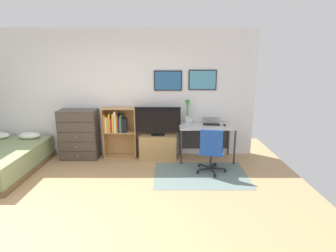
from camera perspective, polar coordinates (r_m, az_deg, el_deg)
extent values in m
plane|color=tan|center=(4.02, -18.16, -17.42)|extent=(7.20, 7.20, 0.00)
cube|color=white|center=(5.84, -11.86, 6.79)|extent=(6.12, 0.06, 2.70)
cube|color=black|center=(5.64, 0.07, 9.75)|extent=(0.59, 0.02, 0.42)
cube|color=#285B93|center=(5.63, 0.07, 9.75)|extent=(0.55, 0.01, 0.38)
cube|color=black|center=(5.69, 7.54, 9.81)|extent=(0.59, 0.02, 0.42)
cube|color=#4C93B7|center=(5.68, 7.56, 9.80)|extent=(0.55, 0.01, 0.38)
cube|color=slate|center=(4.98, 7.11, -10.38)|extent=(1.70, 1.20, 0.01)
ellipsoid|color=white|center=(6.28, -27.61, -1.82)|extent=(0.44, 0.28, 0.14)
cube|color=#4C4238|center=(5.92, -18.49, -1.68)|extent=(0.78, 0.42, 1.05)
cube|color=#493F35|center=(5.85, -18.84, -6.17)|extent=(0.74, 0.01, 0.19)
sphere|color=#A59E8C|center=(5.84, -18.89, -6.23)|extent=(0.03, 0.03, 0.03)
cube|color=#493F35|center=(5.79, -19.00, -4.24)|extent=(0.74, 0.01, 0.19)
sphere|color=#A59E8C|center=(5.77, -19.05, -4.29)|extent=(0.03, 0.03, 0.03)
cube|color=#493F35|center=(5.73, -19.16, -2.26)|extent=(0.74, 0.01, 0.19)
sphere|color=#A59E8C|center=(5.71, -19.21, -2.30)|extent=(0.03, 0.03, 0.03)
cube|color=#493F35|center=(5.68, -19.33, -0.24)|extent=(0.74, 0.01, 0.19)
sphere|color=#A59E8C|center=(5.66, -19.38, -0.28)|extent=(0.03, 0.03, 0.03)
cube|color=#493F35|center=(5.63, -19.49, 1.81)|extent=(0.74, 0.01, 0.19)
sphere|color=#A59E8C|center=(5.62, -19.55, 1.78)|extent=(0.03, 0.03, 0.03)
cube|color=tan|center=(5.83, -13.49, -1.41)|extent=(0.02, 0.30, 1.08)
cube|color=tan|center=(5.71, -6.90, -1.45)|extent=(0.02, 0.30, 1.08)
cube|color=tan|center=(5.92, -10.01, -6.41)|extent=(0.69, 0.30, 0.02)
cube|color=tan|center=(5.76, -10.24, -1.22)|extent=(0.66, 0.30, 0.02)
cube|color=tan|center=(5.65, -10.46, 3.79)|extent=(0.66, 0.30, 0.02)
cube|color=tan|center=(5.90, -9.98, -1.06)|extent=(0.69, 0.01, 1.08)
cube|color=orange|center=(5.74, -13.34, 0.62)|extent=(0.03, 0.22, 0.38)
cube|color=white|center=(5.72, -13.04, 0.36)|extent=(0.03, 0.19, 0.33)
cube|color=gold|center=(5.71, -12.67, 0.31)|extent=(0.03, 0.18, 0.32)
cube|color=gold|center=(5.71, -12.34, 0.68)|extent=(0.03, 0.20, 0.40)
cube|color=red|center=(5.72, -11.93, 0.26)|extent=(0.03, 0.22, 0.30)
cube|color=gold|center=(5.70, -11.55, 0.72)|extent=(0.04, 0.23, 0.40)
cube|color=white|center=(5.68, -11.18, 0.92)|extent=(0.04, 0.20, 0.44)
cube|color=orange|center=(5.69, -10.77, 0.53)|extent=(0.03, 0.21, 0.36)
cube|color=black|center=(5.68, -10.48, 0.61)|extent=(0.02, 0.21, 0.38)
cube|color=#8C388C|center=(5.67, -10.23, 0.30)|extent=(0.02, 0.19, 0.32)
cube|color=#2D8C4C|center=(5.68, -9.94, 0.60)|extent=(0.02, 0.24, 0.37)
cube|color=black|center=(5.65, -9.67, 0.64)|extent=(0.03, 0.18, 0.39)
cube|color=black|center=(5.67, -9.30, 0.22)|extent=(0.02, 0.21, 0.30)
cube|color=black|center=(5.64, -8.97, 0.19)|extent=(0.03, 0.17, 0.30)
cube|color=tan|center=(5.71, -2.10, -4.38)|extent=(0.78, 0.40, 0.51)
cube|color=tan|center=(5.52, -2.17, -5.05)|extent=(0.78, 0.01, 0.02)
cube|color=black|center=(5.61, -2.13, -1.89)|extent=(0.28, 0.16, 0.02)
cube|color=black|center=(5.60, -2.13, -1.54)|extent=(0.06, 0.04, 0.05)
cube|color=black|center=(5.53, -2.16, 1.30)|extent=(0.96, 0.02, 0.55)
cube|color=black|center=(5.52, -2.16, 1.27)|extent=(0.93, 0.01, 0.52)
cube|color=silver|center=(5.53, 8.40, -0.04)|extent=(1.13, 0.61, 0.03)
cube|color=#2D2D30|center=(5.32, 2.94, -4.63)|extent=(0.03, 0.03, 0.71)
cube|color=#2D2D30|center=(5.48, 14.24, -4.50)|extent=(0.03, 0.03, 0.71)
cube|color=#2D2D30|center=(5.84, 2.68, -2.91)|extent=(0.03, 0.03, 0.71)
cube|color=#2D2D30|center=(5.99, 12.99, -2.85)|extent=(0.03, 0.03, 0.71)
cube|color=#2D2D30|center=(5.90, 7.88, -2.51)|extent=(1.07, 0.02, 0.50)
cylinder|color=#232326|center=(5.16, 12.35, -9.46)|extent=(0.05, 0.05, 0.05)
cube|color=#232326|center=(5.14, 10.79, -8.99)|extent=(0.28, 0.08, 0.02)
cylinder|color=#232326|center=(5.40, 10.23, -8.27)|extent=(0.05, 0.05, 0.05)
cube|color=#232326|center=(5.27, 9.74, -8.38)|extent=(0.16, 0.26, 0.02)
cylinder|color=#232326|center=(5.32, 6.80, -8.50)|extent=(0.05, 0.05, 0.05)
cube|color=#232326|center=(5.22, 7.99, -8.51)|extent=(0.21, 0.22, 0.02)
cylinder|color=#232326|center=(5.02, 6.51, -9.92)|extent=(0.05, 0.05, 0.05)
cube|color=#232326|center=(5.07, 7.89, -9.21)|extent=(0.27, 0.15, 0.02)
cylinder|color=#232326|center=(4.91, 10.11, -10.58)|extent=(0.05, 0.05, 0.05)
cube|color=#232326|center=(5.02, 9.66, -9.52)|extent=(0.06, 0.28, 0.02)
cylinder|color=#232326|center=(5.08, 9.29, -7.20)|extent=(0.04, 0.04, 0.30)
cube|color=#1E479E|center=(5.03, 9.36, -5.44)|extent=(0.52, 0.52, 0.03)
cube|color=#1E479E|center=(4.76, 9.40, -3.50)|extent=(0.40, 0.11, 0.45)
cube|color=#B7B7BC|center=(5.58, 9.42, 0.26)|extent=(0.38, 0.27, 0.01)
cube|color=black|center=(5.57, 9.43, 0.33)|extent=(0.36, 0.25, 0.00)
cube|color=#B7B7BC|center=(5.71, 9.32, 1.81)|extent=(0.38, 0.26, 0.07)
cube|color=black|center=(5.70, 9.32, 1.82)|extent=(0.36, 0.23, 0.06)
ellipsoid|color=#262628|center=(5.57, 12.19, 0.22)|extent=(0.06, 0.10, 0.03)
cylinder|color=silver|center=(5.66, 4.25, 1.37)|extent=(0.09, 0.09, 0.16)
cylinder|color=#3D8438|center=(5.62, 4.41, 3.20)|extent=(0.01, 0.01, 0.43)
sphere|color=#308B2C|center=(5.59, 4.45, 5.37)|extent=(0.07, 0.07, 0.07)
cylinder|color=#3D8438|center=(5.64, 4.32, 3.19)|extent=(0.01, 0.01, 0.42)
sphere|color=#308B2C|center=(5.60, 4.36, 5.32)|extent=(0.07, 0.07, 0.07)
cylinder|color=#3D8438|center=(5.62, 4.04, 3.18)|extent=(0.01, 0.01, 0.43)
sphere|color=#308B2C|center=(5.59, 4.08, 5.32)|extent=(0.07, 0.07, 0.07)
cylinder|color=#3D8438|center=(5.60, 4.30, 3.07)|extent=(0.01, 0.01, 0.41)
sphere|color=#308B2C|center=(5.57, 4.34, 5.15)|extent=(0.07, 0.07, 0.07)
cylinder|color=silver|center=(5.42, 4.94, -0.05)|extent=(0.06, 0.06, 0.01)
cylinder|color=silver|center=(5.40, 4.95, 0.50)|extent=(0.01, 0.01, 0.10)
cone|color=silver|center=(5.38, 4.97, 1.40)|extent=(0.07, 0.07, 0.07)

